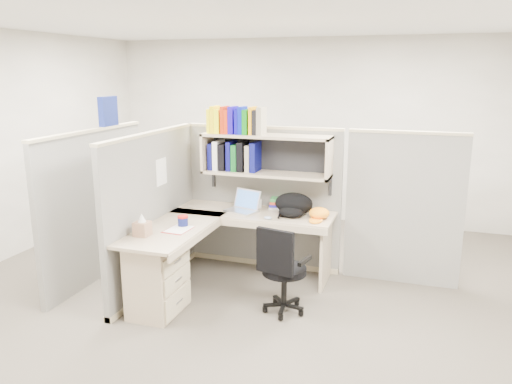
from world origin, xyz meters
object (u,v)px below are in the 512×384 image
(laptop, at_px, (241,201))
(snack_canister, at_px, (183,221))
(desk, at_px, (185,260))
(task_chair, at_px, (282,283))
(backpack, at_px, (293,205))

(laptop, relative_size, snack_canister, 3.13)
(desk, xyz_separation_m, task_chair, (0.95, 0.07, -0.13))
(laptop, distance_m, snack_canister, 0.76)
(backpack, xyz_separation_m, snack_canister, (-0.94, -0.68, -0.07))
(snack_canister, xyz_separation_m, task_chair, (1.05, -0.09, -0.48))
(backpack, relative_size, task_chair, 0.47)
(backpack, bearing_deg, snack_canister, -135.48)
(desk, distance_m, laptop, 0.96)
(desk, distance_m, task_chair, 0.96)
(backpack, bearing_deg, task_chair, -73.63)
(desk, relative_size, laptop, 5.27)
(laptop, bearing_deg, backpack, 20.97)
(desk, height_order, laptop, laptop)
(laptop, bearing_deg, desk, -90.17)
(laptop, xyz_separation_m, snack_canister, (-0.37, -0.66, -0.06))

